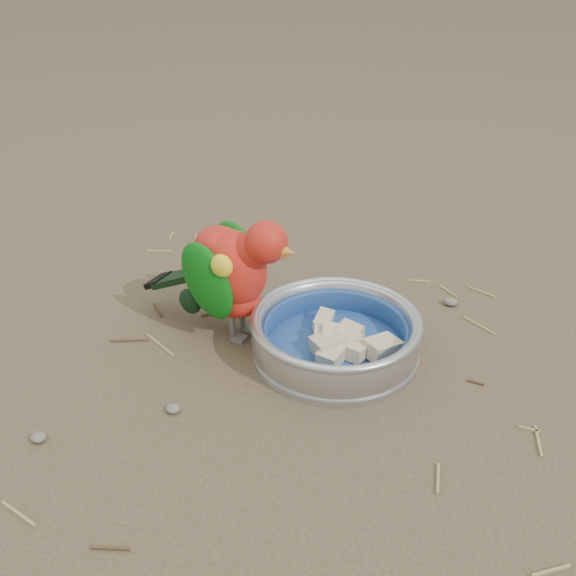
% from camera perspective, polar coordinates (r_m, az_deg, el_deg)
% --- Properties ---
extents(ground, '(60.00, 60.00, 0.00)m').
position_cam_1_polar(ground, '(0.81, 5.20, -10.24)').
color(ground, brown).
extents(food_bowl, '(0.23, 0.23, 0.02)m').
position_cam_1_polar(food_bowl, '(0.89, 4.19, -5.52)').
color(food_bowl, '#B2B2BA').
rests_on(food_bowl, ground).
extents(bowl_wall, '(0.23, 0.23, 0.04)m').
position_cam_1_polar(bowl_wall, '(0.87, 4.26, -3.90)').
color(bowl_wall, '#B2B2BA').
rests_on(bowl_wall, food_bowl).
extents(fruit_wedges, '(0.14, 0.14, 0.03)m').
position_cam_1_polar(fruit_wedges, '(0.87, 4.24, -4.29)').
color(fruit_wedges, beige).
rests_on(fruit_wedges, food_bowl).
extents(lory_parrot, '(0.24, 0.14, 0.18)m').
position_cam_1_polar(lory_parrot, '(0.89, -4.94, 0.81)').
color(lory_parrot, red).
rests_on(lory_parrot, ground).
extents(ground_debris, '(0.90, 0.80, 0.01)m').
position_cam_1_polar(ground_debris, '(0.83, 4.49, -8.56)').
color(ground_debris, '#93894C').
rests_on(ground_debris, ground).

